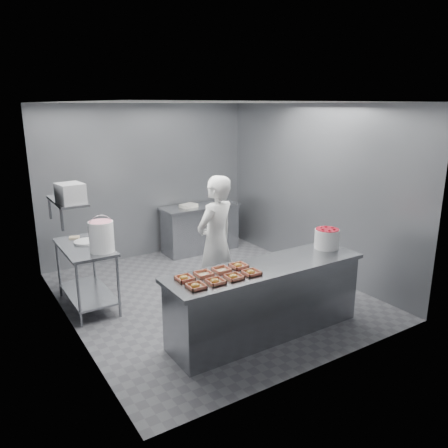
% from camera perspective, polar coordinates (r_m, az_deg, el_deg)
% --- Properties ---
extents(floor, '(4.50, 4.50, 0.00)m').
position_cam_1_polar(floor, '(6.68, -1.79, -9.20)').
color(floor, '#4C4C51').
rests_on(floor, ground).
extents(ceiling, '(4.50, 4.50, 0.00)m').
position_cam_1_polar(ceiling, '(6.07, -2.01, 15.60)').
color(ceiling, white).
rests_on(ceiling, wall_back).
extents(wall_back, '(4.00, 0.04, 2.80)m').
position_cam_1_polar(wall_back, '(8.21, -9.95, 5.48)').
color(wall_back, slate).
rests_on(wall_back, ground).
extents(wall_left, '(0.04, 4.50, 2.80)m').
position_cam_1_polar(wall_left, '(5.52, -20.07, 0.00)').
color(wall_left, slate).
rests_on(wall_left, ground).
extents(wall_right, '(0.04, 4.50, 2.80)m').
position_cam_1_polar(wall_right, '(7.42, 11.55, 4.38)').
color(wall_right, slate).
rests_on(wall_right, ground).
extents(service_counter, '(2.60, 0.70, 0.90)m').
position_cam_1_polar(service_counter, '(5.47, 5.52, -9.79)').
color(service_counter, slate).
rests_on(service_counter, ground).
extents(prep_table, '(0.60, 1.20, 0.90)m').
position_cam_1_polar(prep_table, '(6.39, -17.57, -5.35)').
color(prep_table, slate).
rests_on(prep_table, ground).
extents(back_counter, '(1.50, 0.60, 0.90)m').
position_cam_1_polar(back_counter, '(8.49, -3.14, -0.54)').
color(back_counter, slate).
rests_on(back_counter, ground).
extents(wall_shelf, '(0.35, 0.90, 0.03)m').
position_cam_1_polar(wall_shelf, '(6.09, -19.82, 2.86)').
color(wall_shelf, slate).
rests_on(wall_shelf, wall_left).
extents(tray_0, '(0.19, 0.18, 0.06)m').
position_cam_1_polar(tray_0, '(4.65, -3.69, -8.09)').
color(tray_0, tan).
rests_on(tray_0, service_counter).
extents(tray_1, '(0.19, 0.18, 0.06)m').
position_cam_1_polar(tray_1, '(4.76, -1.14, -7.49)').
color(tray_1, tan).
rests_on(tray_1, service_counter).
extents(tray_2, '(0.19, 0.18, 0.06)m').
position_cam_1_polar(tray_2, '(4.88, 1.28, -6.91)').
color(tray_2, tan).
rests_on(tray_2, service_counter).
extents(tray_3, '(0.19, 0.18, 0.06)m').
position_cam_1_polar(tray_3, '(5.01, 3.58, -6.34)').
color(tray_3, tan).
rests_on(tray_3, service_counter).
extents(tray_4, '(0.19, 0.18, 0.06)m').
position_cam_1_polar(tray_4, '(4.86, -5.18, -7.06)').
color(tray_4, tan).
rests_on(tray_4, service_counter).
extents(tray_5, '(0.19, 0.18, 0.04)m').
position_cam_1_polar(tray_5, '(4.97, -2.67, -6.54)').
color(tray_5, tan).
rests_on(tray_5, service_counter).
extents(tray_6, '(0.19, 0.18, 0.04)m').
position_cam_1_polar(tray_6, '(5.08, -0.31, -6.00)').
color(tray_6, tan).
rests_on(tray_6, service_counter).
extents(tray_7, '(0.19, 0.18, 0.06)m').
position_cam_1_polar(tray_7, '(5.21, 1.90, -5.46)').
color(tray_7, tan).
rests_on(tray_7, service_counter).
extents(worker, '(0.79, 0.64, 1.86)m').
position_cam_1_polar(worker, '(6.06, -1.08, -2.36)').
color(worker, white).
rests_on(worker, ground).
extents(strawberry_tub, '(0.33, 0.33, 0.27)m').
position_cam_1_polar(strawberry_tub, '(6.01, 13.28, -1.78)').
color(strawberry_tub, white).
rests_on(strawberry_tub, service_counter).
extents(glaze_bucket, '(0.34, 0.32, 0.49)m').
position_cam_1_polar(glaze_bucket, '(5.92, -15.72, -1.50)').
color(glaze_bucket, white).
rests_on(glaze_bucket, prep_table).
extents(bucket_lid, '(0.42, 0.42, 0.03)m').
position_cam_1_polar(bucket_lid, '(6.42, -17.53, -2.22)').
color(bucket_lid, white).
rests_on(bucket_lid, prep_table).
extents(rag, '(0.17, 0.16, 0.02)m').
position_cam_1_polar(rag, '(6.69, -18.97, -1.66)').
color(rag, '#CCB28C').
rests_on(rag, prep_table).
extents(appliance, '(0.34, 0.37, 0.25)m').
position_cam_1_polar(appliance, '(5.84, -19.42, 3.81)').
color(appliance, gray).
rests_on(appliance, wall_shelf).
extents(paper_stack, '(0.33, 0.26, 0.06)m').
position_cam_1_polar(paper_stack, '(8.26, -4.66, 2.40)').
color(paper_stack, silver).
rests_on(paper_stack, back_counter).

